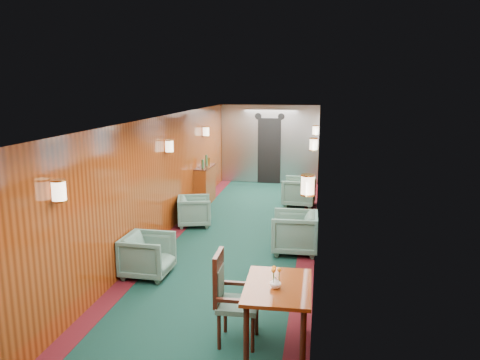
{
  "coord_description": "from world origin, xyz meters",
  "views": [
    {
      "loc": [
        1.53,
        -8.28,
        2.99
      ],
      "look_at": [
        0.0,
        0.59,
        1.15
      ],
      "focal_mm": 35.0,
      "sensor_mm": 36.0,
      "label": 1
    }
  ],
  "objects": [
    {
      "name": "armchair_right_near",
      "position": [
        1.13,
        -0.16,
        0.37
      ],
      "size": [
        0.84,
        0.81,
        0.75
      ],
      "primitive_type": "imported",
      "rotation": [
        0.0,
        0.0,
        -1.55
      ],
      "color": "#1B4039",
      "rests_on": "ground"
    },
    {
      "name": "armchair_left_near",
      "position": [
        -1.1,
        -1.62,
        0.34
      ],
      "size": [
        0.76,
        0.74,
        0.67
      ],
      "primitive_type": "imported",
      "rotation": [
        0.0,
        0.0,
        1.54
      ],
      "color": "#1B4039",
      "rests_on": "ground"
    },
    {
      "name": "flower_vase",
      "position": [
        1.1,
        -3.48,
        0.86
      ],
      "size": [
        0.14,
        0.14,
        0.13
      ],
      "primitive_type": "imported",
      "rotation": [
        0.0,
        0.0,
        0.09
      ],
      "color": "white",
      "rests_on": "dining_table"
    },
    {
      "name": "armchair_right_far",
      "position": [
        1.04,
        3.19,
        0.36
      ],
      "size": [
        0.84,
        0.82,
        0.72
      ],
      "primitive_type": "imported",
      "rotation": [
        0.0,
        0.0,
        -1.64
      ],
      "color": "#1B4039",
      "rests_on": "ground"
    },
    {
      "name": "side_chair",
      "position": [
        0.55,
        -3.31,
        0.6
      ],
      "size": [
        0.5,
        0.53,
        1.1
      ],
      "rotation": [
        0.0,
        0.0,
        0.02
      ],
      "color": "#1B4039",
      "rests_on": "ground"
    },
    {
      "name": "wall_sconces",
      "position": [
        0.0,
        0.57,
        1.79
      ],
      "size": [
        2.97,
        7.97,
        0.25
      ],
      "color": "#FFEAC6",
      "rests_on": "ground"
    },
    {
      "name": "room",
      "position": [
        0.0,
        0.0,
        1.63
      ],
      "size": [
        12.0,
        12.1,
        2.4
      ],
      "color": "#0C2D24",
      "rests_on": "ground"
    },
    {
      "name": "credenza",
      "position": [
        -1.34,
        3.08,
        0.49
      ],
      "size": [
        0.33,
        1.07,
        1.23
      ],
      "color": "maroon",
      "rests_on": "ground"
    },
    {
      "name": "armchair_left_far",
      "position": [
        -1.09,
        1.13,
        0.32
      ],
      "size": [
        0.86,
        0.85,
        0.64
      ],
      "primitive_type": "imported",
      "rotation": [
        0.0,
        0.0,
        1.85
      ],
      "color": "#1B4039",
      "rests_on": "ground"
    },
    {
      "name": "bulkhead",
      "position": [
        0.0,
        5.91,
        1.18
      ],
      "size": [
        2.98,
        0.17,
        2.39
      ],
      "color": "#ACAFB4",
      "rests_on": "ground"
    },
    {
      "name": "dining_table",
      "position": [
        1.12,
        -3.4,
        0.66
      ],
      "size": [
        0.76,
        1.07,
        0.79
      ],
      "rotation": [
        0.0,
        0.0,
        0.02
      ],
      "color": "maroon",
      "rests_on": "ground"
    },
    {
      "name": "windows_right",
      "position": [
        1.49,
        0.25,
        1.45
      ],
      "size": [
        0.02,
        8.6,
        0.8
      ],
      "color": "silver",
      "rests_on": "ground"
    }
  ]
}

